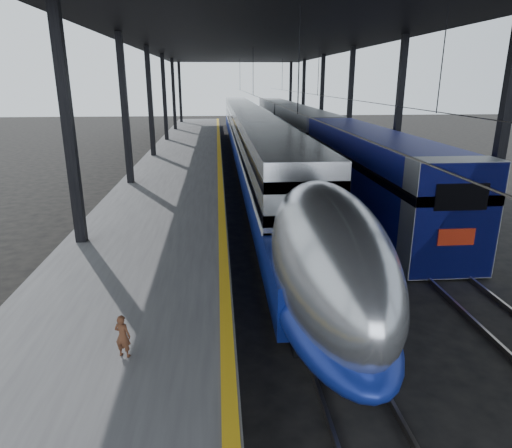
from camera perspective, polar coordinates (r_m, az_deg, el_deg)
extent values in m
plane|color=black|center=(12.91, -0.59, -13.09)|extent=(160.00, 160.00, 0.00)
cube|color=#4C4C4F|center=(31.78, -9.62, 6.26)|extent=(6.00, 80.00, 1.00)
cube|color=gold|center=(31.57, -4.56, 7.31)|extent=(0.30, 80.00, 0.01)
cube|color=slate|center=(31.82, -0.94, 5.74)|extent=(0.08, 80.00, 0.16)
cube|color=slate|center=(31.94, 1.65, 5.79)|extent=(0.08, 80.00, 0.16)
cube|color=slate|center=(32.53, 7.93, 5.84)|extent=(0.08, 80.00, 0.16)
cube|color=slate|center=(32.87, 10.39, 5.84)|extent=(0.08, 80.00, 0.16)
cube|color=black|center=(16.97, -22.19, 9.24)|extent=(0.35, 0.35, 9.00)
cube|color=black|center=(19.26, 28.33, 9.29)|extent=(0.35, 0.35, 9.00)
cube|color=black|center=(26.64, -15.97, 12.41)|extent=(0.35, 0.35, 9.00)
cube|color=black|center=(28.15, 17.34, 12.53)|extent=(0.35, 0.35, 9.00)
cube|color=black|center=(36.48, -13.04, 13.83)|extent=(0.35, 0.35, 9.00)
cube|color=black|center=(37.60, 11.63, 14.02)|extent=(0.35, 0.35, 9.00)
cube|color=black|center=(46.40, -11.33, 14.63)|extent=(0.35, 0.35, 9.00)
cube|color=black|center=(47.28, 8.21, 14.84)|extent=(0.35, 0.35, 9.00)
cube|color=black|center=(56.34, -10.23, 15.15)|extent=(0.35, 0.35, 9.00)
cube|color=black|center=(57.07, 5.94, 15.35)|extent=(0.35, 0.35, 9.00)
cube|color=black|center=(66.30, -9.45, 15.50)|extent=(0.35, 0.35, 9.00)
cube|color=black|center=(66.92, 4.33, 15.70)|extent=(0.35, 0.35, 9.00)
cube|color=black|center=(31.31, 0.20, 22.43)|extent=(18.00, 75.00, 0.45)
cylinder|color=slate|center=(31.22, 0.38, 15.55)|extent=(0.03, 74.00, 0.03)
cylinder|color=slate|center=(32.06, 9.65, 15.37)|extent=(0.03, 74.00, 0.03)
cube|color=#A9ACB0|center=(42.76, -1.02, 11.66)|extent=(2.79, 57.00, 3.84)
cube|color=navy|center=(41.42, -0.87, 9.80)|extent=(2.86, 62.00, 1.49)
cube|color=silver|center=(42.81, -1.02, 11.09)|extent=(2.88, 57.00, 0.10)
cube|color=black|center=(42.66, -1.03, 13.14)|extent=(2.83, 57.00, 0.40)
cube|color=black|center=(42.76, -1.02, 11.66)|extent=(2.83, 57.00, 0.40)
ellipsoid|color=#A9ACB0|center=(12.16, 8.89, -4.44)|extent=(2.79, 8.40, 3.84)
ellipsoid|color=navy|center=(12.61, 8.66, -9.11)|extent=(2.86, 8.40, 1.63)
ellipsoid|color=black|center=(9.56, 12.70, -5.94)|extent=(1.44, 2.20, 0.86)
cube|color=black|center=(12.97, 8.50, -12.12)|extent=(2.11, 2.60, 0.40)
cube|color=black|center=(33.67, 0.07, 6.61)|extent=(2.11, 2.60, 0.40)
cube|color=navy|center=(24.39, 14.04, 6.42)|extent=(2.93, 18.00, 3.98)
cube|color=gray|center=(16.87, 22.97, 0.71)|extent=(2.98, 1.20, 4.03)
cube|color=black|center=(16.12, 24.32, 3.10)|extent=(1.78, 0.06, 0.89)
cube|color=#9D1F0C|center=(16.48, 23.74, -1.49)|extent=(1.26, 0.06, 0.58)
cube|color=gray|center=(42.63, 5.91, 11.40)|extent=(2.93, 18.00, 3.98)
cube|color=gray|center=(61.33, 2.61, 13.31)|extent=(2.93, 18.00, 3.98)
cube|color=black|center=(19.48, 19.14, -2.64)|extent=(2.30, 2.40, 0.36)
cube|color=black|center=(39.96, 6.60, 8.20)|extent=(2.30, 2.40, 0.36)
imported|color=#4F2C1A|center=(10.18, -16.33, -13.28)|extent=(0.40, 0.33, 0.96)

